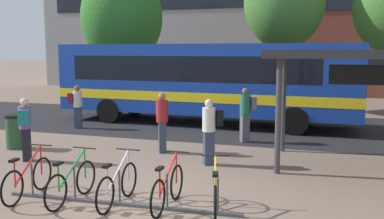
{
  "coord_description": "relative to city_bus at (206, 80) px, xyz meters",
  "views": [
    {
      "loc": [
        3.2,
        -7.03,
        2.95
      ],
      "look_at": [
        -0.37,
        4.25,
        1.31
      ],
      "focal_mm": 39.92,
      "sensor_mm": 36.0,
      "label": 1
    }
  ],
  "objects": [
    {
      "name": "ground",
      "position": [
        1.42,
        -9.41,
        -1.78
      ],
      "size": [
        200.0,
        200.0,
        0.0
      ],
      "primitive_type": "plane",
      "color": "#7A6656"
    },
    {
      "name": "bus_lane_asphalt",
      "position": [
        1.42,
        0.0,
        -1.77
      ],
      "size": [
        80.0,
        7.2,
        0.01
      ],
      "primitive_type": "cube",
      "color": "#232326",
      "rests_on": "ground"
    },
    {
      "name": "city_bus",
      "position": [
        0.0,
        0.0,
        0.0
      ],
      "size": [
        12.11,
        3.04,
        3.2
      ],
      "rotation": [
        0.0,
        0.0,
        -0.04
      ],
      "color": "#14389E",
      "rests_on": "ground"
    },
    {
      "name": "bike_rack",
      "position": [
        0.94,
        -9.38,
        -1.68
      ],
      "size": [
        4.77,
        0.32,
        0.7
      ],
      "rotation": [
        0.0,
        0.0,
        0.05
      ],
      "color": "#47474C",
      "rests_on": "ground"
    },
    {
      "name": "parked_bicycle_red_0",
      "position": [
        -1.02,
        -9.53,
        -1.39
      ],
      "size": [
        0.52,
        1.72,
        0.99
      ],
      "rotation": [
        0.0,
        0.0,
        1.66
      ],
      "color": "black",
      "rests_on": "ground"
    },
    {
      "name": "parked_bicycle_green_1",
      "position": [
        -0.04,
        -9.49,
        -1.39
      ],
      "size": [
        0.52,
        1.72,
        0.99
      ],
      "rotation": [
        0.0,
        0.0,
        1.56
      ],
      "color": "black",
      "rests_on": "ground"
    },
    {
      "name": "parked_bicycle_silver_2",
      "position": [
        0.89,
        -9.35,
        -1.39
      ],
      "size": [
        0.52,
        1.72,
        0.99
      ],
      "rotation": [
        0.0,
        0.0,
        1.59
      ],
      "color": "black",
      "rests_on": "ground"
    },
    {
      "name": "parked_bicycle_red_3",
      "position": [
        1.86,
        -9.22,
        -1.39
      ],
      "size": [
        0.52,
        1.72,
        0.99
      ],
      "rotation": [
        0.0,
        0.0,
        1.58
      ],
      "color": "black",
      "rests_on": "ground"
    },
    {
      "name": "parked_bicycle_yellow_4",
      "position": [
        2.79,
        -9.28,
        -1.39
      ],
      "size": [
        0.62,
        1.68,
        0.99
      ],
      "rotation": [
        0.0,
        0.0,
        1.83
      ],
      "color": "black",
      "rests_on": "ground"
    },
    {
      "name": "commuter_maroon_pack_0",
      "position": [
        -4.4,
        -2.46,
        -0.83
      ],
      "size": [
        0.6,
        0.49,
        1.64
      ],
      "rotation": [
        0.0,
        0.0,
        0.4
      ],
      "color": "#2D3851",
      "rests_on": "ground"
    },
    {
      "name": "commuter_teal_pack_1",
      "position": [
        -2.98,
        -7.12,
        -0.79
      ],
      "size": [
        0.53,
        0.61,
        1.71
      ],
      "rotation": [
        0.0,
        0.0,
        2.1
      ],
      "color": "black",
      "rests_on": "ground"
    },
    {
      "name": "commuter_red_pack_2",
      "position": [
        0.12,
        -5.09,
        -0.76
      ],
      "size": [
        0.52,
        0.6,
        1.75
      ],
      "rotation": [
        0.0,
        0.0,
        5.21
      ],
      "color": "#2D3851",
      "rests_on": "ground"
    },
    {
      "name": "commuter_grey_pack_3",
      "position": [
        2.18,
        -2.96,
        -0.76
      ],
      "size": [
        0.6,
        0.57,
        1.76
      ],
      "rotation": [
        0.0,
        0.0,
        3.81
      ],
      "color": "#565660",
      "rests_on": "ground"
    },
    {
      "name": "commuter_black_pack_4",
      "position": [
        1.81,
        -5.99,
        -0.78
      ],
      "size": [
        0.61,
        0.54,
        1.72
      ],
      "rotation": [
        0.0,
        0.0,
        3.71
      ],
      "color": "#2D3851",
      "rests_on": "ground"
    },
    {
      "name": "trash_bin",
      "position": [
        -4.32,
        -5.98,
        -1.26
      ],
      "size": [
        0.55,
        0.55,
        1.03
      ],
      "color": "#284C2D",
      "rests_on": "ground"
    },
    {
      "name": "street_tree_0",
      "position": [
        -6.38,
        5.4,
        2.99
      ],
      "size": [
        4.5,
        4.5,
        7.45
      ],
      "color": "brown",
      "rests_on": "ground"
    },
    {
      "name": "street_tree_3",
      "position": [
        2.52,
        4.88,
        3.49
      ],
      "size": [
        3.85,
        3.85,
        7.56
      ],
      "color": "brown",
      "rests_on": "ground"
    }
  ]
}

